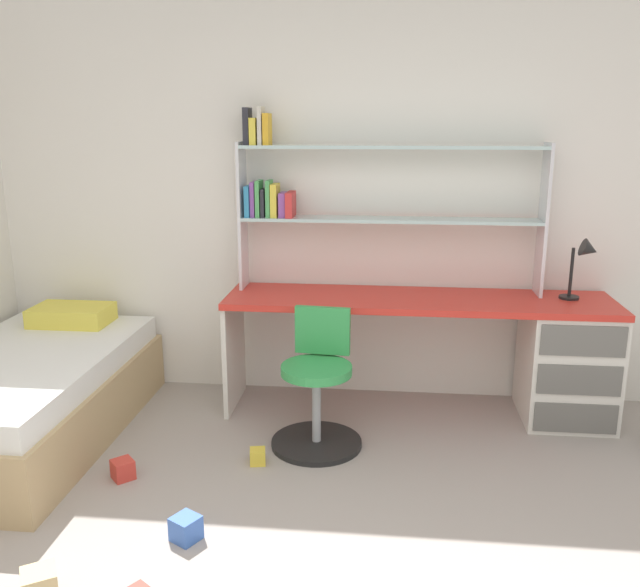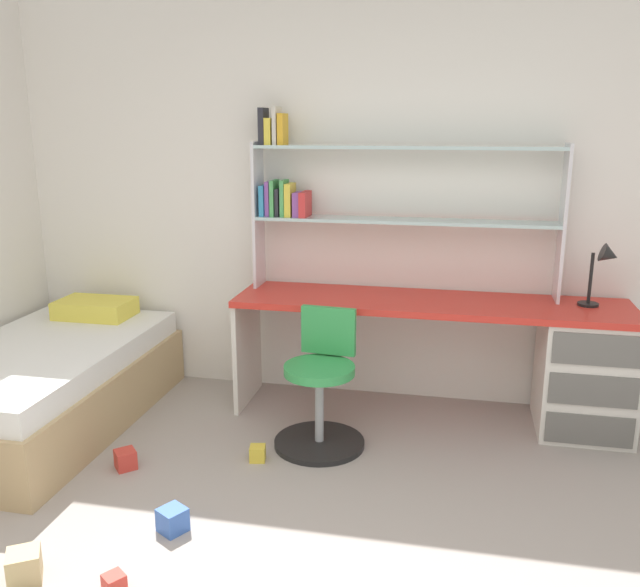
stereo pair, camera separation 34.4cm
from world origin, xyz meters
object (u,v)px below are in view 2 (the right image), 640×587
(bookshelf_hutch, at_px, (363,190))
(toy_block_yellow_3, at_px, (258,453))
(swivel_chair, at_px, (321,394))
(bed_platform, at_px, (45,385))
(toy_block_blue_0, at_px, (173,520))
(desk_lamp, at_px, (605,265))
(toy_block_red_5, at_px, (126,459))
(toy_block_natural_2, at_px, (24,566))
(desk, at_px, (539,358))
(toy_block_red_4, at_px, (114,583))

(bookshelf_hutch, xyz_separation_m, toy_block_yellow_3, (-0.43, -0.95, -1.36))
(bookshelf_hutch, bearing_deg, swivel_chair, -100.67)
(bookshelf_hutch, bearing_deg, toy_block_yellow_3, -114.10)
(bed_platform, height_order, toy_block_blue_0, bed_platform)
(desk_lamp, height_order, toy_block_red_5, desk_lamp)
(bed_platform, xyz_separation_m, toy_block_natural_2, (0.78, -1.33, -0.19))
(toy_block_blue_0, distance_m, toy_block_red_5, 0.68)
(desk, distance_m, swivel_chair, 1.34)
(toy_block_blue_0, relative_size, toy_block_yellow_3, 1.34)
(bed_platform, bearing_deg, toy_block_red_4, -48.55)
(toy_block_blue_0, bearing_deg, bookshelf_hutch, 69.84)
(desk_lamp, distance_m, swivel_chair, 1.79)
(desk_lamp, distance_m, bed_platform, 3.40)
(bed_platform, bearing_deg, bookshelf_hutch, 22.73)
(bed_platform, xyz_separation_m, toy_block_red_5, (0.74, -0.41, -0.20))
(bed_platform, distance_m, toy_block_natural_2, 1.55)
(bookshelf_hutch, height_order, toy_block_red_4, bookshelf_hutch)
(desk_lamp, height_order, bed_platform, desk_lamp)
(toy_block_blue_0, bearing_deg, toy_block_yellow_3, 75.45)
(toy_block_natural_2, bearing_deg, desk, 41.77)
(toy_block_natural_2, distance_m, toy_block_red_4, 0.39)
(swivel_chair, relative_size, toy_block_natural_2, 6.07)
(swivel_chair, height_order, bed_platform, swivel_chair)
(toy_block_blue_0, distance_m, toy_block_natural_2, 0.62)
(desk, height_order, toy_block_red_5, desk)
(toy_block_blue_0, height_order, toy_block_red_4, toy_block_blue_0)
(bookshelf_hutch, xyz_separation_m, toy_block_red_4, (-0.67, -2.09, -1.36))
(bed_platform, bearing_deg, desk, 11.52)
(toy_block_blue_0, distance_m, toy_block_yellow_3, 0.73)
(swivel_chair, height_order, toy_block_yellow_3, swivel_chair)
(bookshelf_hutch, distance_m, toy_block_red_5, 2.10)
(bed_platform, height_order, toy_block_natural_2, bed_platform)
(bookshelf_hutch, height_order, bed_platform, bookshelf_hutch)
(bed_platform, height_order, toy_block_red_5, bed_platform)
(desk_lamp, bearing_deg, toy_block_yellow_3, -156.15)
(bed_platform, distance_m, toy_block_yellow_3, 1.43)
(desk_lamp, distance_m, toy_block_red_4, 3.02)
(desk, bearing_deg, desk_lamp, 6.19)
(desk, height_order, toy_block_yellow_3, desk)
(toy_block_blue_0, distance_m, toy_block_red_4, 0.43)
(desk, xyz_separation_m, toy_block_yellow_3, (-1.53, -0.78, -0.39))
(desk_lamp, relative_size, toy_block_blue_0, 3.44)
(bookshelf_hutch, bearing_deg, bed_platform, -157.27)
(desk, height_order, swivel_chair, swivel_chair)
(bookshelf_hutch, bearing_deg, desk_lamp, -5.40)
(toy_block_red_5, bearing_deg, bed_platform, 150.81)
(desk_lamp, bearing_deg, toy_block_red_4, -136.93)
(bookshelf_hutch, relative_size, toy_block_red_4, 24.59)
(toy_block_natural_2, bearing_deg, toy_block_red_5, 92.37)
(swivel_chair, height_order, toy_block_red_4, swivel_chair)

